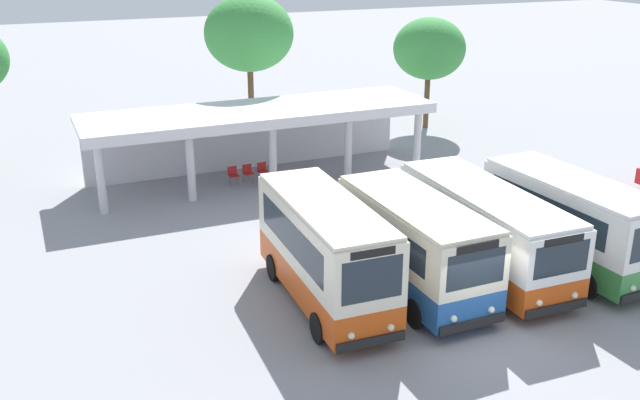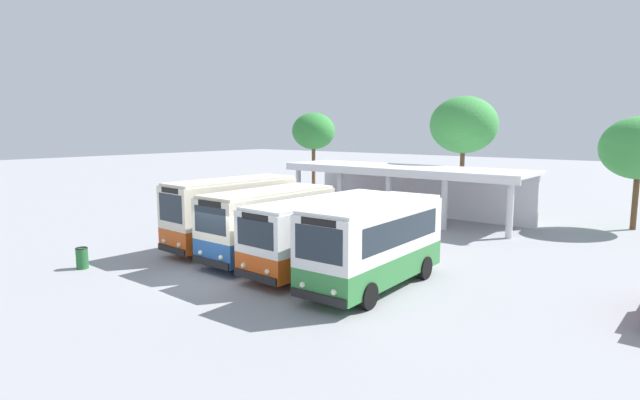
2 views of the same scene
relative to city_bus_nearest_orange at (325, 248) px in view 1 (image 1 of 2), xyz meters
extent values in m
plane|color=#939399|center=(3.22, -3.65, -1.87)|extent=(180.00, 180.00, 0.00)
cylinder|color=black|center=(0.95, -2.13, -1.42)|extent=(0.25, 0.91, 0.90)
cylinder|color=black|center=(-1.10, -2.05, -1.42)|extent=(0.25, 0.91, 0.90)
cylinder|color=black|center=(1.10, 2.08, -1.42)|extent=(0.25, 0.91, 0.90)
cylinder|color=black|center=(-0.95, 2.15, -1.42)|extent=(0.25, 0.91, 0.90)
cube|color=#D14C14|center=(0.00, 0.01, -0.98)|extent=(2.39, 6.86, 1.00)
cube|color=beige|center=(0.00, 0.01, 0.46)|extent=(2.39, 6.86, 1.89)
cube|color=beige|center=(0.00, 0.01, 1.47)|extent=(2.32, 6.66, 0.12)
cube|color=black|center=(-0.12, -3.41, -1.34)|extent=(2.04, 0.17, 0.28)
cube|color=#1E2833|center=(-0.12, -3.36, 0.51)|extent=(1.76, 0.11, 1.23)
cube|color=black|center=(-0.12, -3.36, 1.29)|extent=(1.29, 0.10, 0.24)
cube|color=#1E2833|center=(1.07, 0.07, 0.51)|extent=(0.24, 5.43, 1.04)
cube|color=#1E2833|center=(-1.06, 0.15, 0.51)|extent=(0.24, 5.43, 1.04)
sphere|color=#EAEACC|center=(0.47, -3.42, -1.03)|extent=(0.20, 0.20, 0.20)
sphere|color=#EAEACC|center=(-0.71, -3.38, -1.03)|extent=(0.20, 0.20, 0.20)
cylinder|color=black|center=(4.05, -2.43, -1.42)|extent=(0.22, 0.90, 0.90)
cylinder|color=black|center=(1.83, -2.43, -1.42)|extent=(0.22, 0.90, 0.90)
cylinder|color=black|center=(4.04, 1.65, -1.42)|extent=(0.22, 0.90, 0.90)
cylinder|color=black|center=(1.82, 1.64, -1.42)|extent=(0.22, 0.90, 0.90)
cube|color=#23569E|center=(2.94, -0.39, -0.99)|extent=(2.34, 6.58, 0.98)
cube|color=beige|center=(2.94, -0.39, 0.32)|extent=(2.34, 6.58, 1.65)
cube|color=beige|center=(2.94, -0.39, 1.20)|extent=(2.27, 6.38, 0.12)
cube|color=black|center=(2.95, -3.71, -1.34)|extent=(2.20, 0.11, 0.28)
cube|color=#1E2833|center=(2.95, -3.66, 0.37)|extent=(1.90, 0.06, 1.07)
cube|color=black|center=(2.95, -3.66, 1.02)|extent=(1.39, 0.05, 0.24)
cube|color=#1E2833|center=(4.09, -0.29, 0.37)|extent=(0.05, 5.26, 0.91)
cube|color=#1E2833|center=(1.79, -0.30, 0.37)|extent=(0.05, 5.26, 0.91)
sphere|color=#EAEACC|center=(3.58, -3.70, -1.03)|extent=(0.20, 0.20, 0.20)
sphere|color=#EAEACC|center=(2.31, -3.70, -1.03)|extent=(0.20, 0.20, 0.20)
cylinder|color=black|center=(6.91, -2.46, -1.42)|extent=(0.25, 0.91, 0.90)
cylinder|color=black|center=(4.69, -2.40, -1.42)|extent=(0.25, 0.91, 0.90)
cylinder|color=black|center=(7.06, 2.36, -1.42)|extent=(0.25, 0.91, 0.90)
cylinder|color=black|center=(4.84, 2.43, -1.42)|extent=(0.25, 0.91, 0.90)
cube|color=#D14C14|center=(5.87, -0.02, -1.03)|extent=(2.56, 7.86, 0.91)
cube|color=white|center=(5.87, -0.02, 0.19)|extent=(2.56, 7.86, 1.54)
cube|color=white|center=(5.87, -0.02, 1.02)|extent=(2.48, 7.62, 0.12)
cube|color=black|center=(5.75, -3.94, -1.34)|extent=(2.21, 0.17, 0.28)
cube|color=#1E2833|center=(5.75, -3.89, 0.24)|extent=(1.91, 0.11, 1.00)
cube|color=black|center=(5.75, -3.89, 0.84)|extent=(1.40, 0.09, 0.24)
cube|color=#1E2833|center=(7.03, 0.05, 0.24)|extent=(0.23, 6.23, 0.85)
cube|color=#1E2833|center=(4.72, 0.12, 0.24)|extent=(0.23, 6.23, 0.85)
sphere|color=#EAEACC|center=(6.39, -3.95, -1.03)|extent=(0.20, 0.20, 0.20)
sphere|color=#EAEACC|center=(5.11, -3.91, -1.03)|extent=(0.20, 0.20, 0.20)
cylinder|color=black|center=(9.98, -2.92, -1.42)|extent=(0.26, 0.91, 0.90)
cylinder|color=black|center=(7.82, -3.01, -1.42)|extent=(0.26, 0.91, 0.90)
cylinder|color=black|center=(9.80, 1.26, -1.42)|extent=(0.26, 0.91, 0.90)
cylinder|color=black|center=(7.64, 1.17, -1.42)|extent=(0.26, 0.91, 0.90)
cube|color=#337F3D|center=(8.81, -0.87, -1.01)|extent=(2.54, 6.84, 0.95)
cube|color=silver|center=(8.81, -0.87, 0.33)|extent=(2.54, 6.84, 1.74)
cube|color=silver|center=(8.81, -0.87, 1.26)|extent=(2.47, 6.63, 0.12)
cube|color=#1E2833|center=(9.92, -0.73, 0.38)|extent=(0.27, 5.40, 0.95)
cube|color=#1E2833|center=(7.69, -0.82, 0.38)|extent=(0.27, 5.40, 0.95)
sphere|color=#EAEACC|center=(8.34, -4.29, -1.03)|extent=(0.20, 0.20, 0.20)
cylinder|color=silver|center=(-5.33, 10.83, -0.27)|extent=(0.36, 0.36, 3.20)
cylinder|color=silver|center=(-1.57, 10.83, -0.27)|extent=(0.36, 0.36, 3.20)
cylinder|color=silver|center=(2.20, 10.83, -0.27)|extent=(0.36, 0.36, 3.20)
cylinder|color=silver|center=(5.96, 10.83, -0.27)|extent=(0.36, 0.36, 3.20)
cylinder|color=silver|center=(9.73, 10.83, -0.27)|extent=(0.36, 0.36, 3.20)
cube|color=silver|center=(2.20, 14.43, -0.27)|extent=(15.85, 0.20, 3.20)
cube|color=silver|center=(2.20, 12.53, 1.43)|extent=(16.35, 4.51, 0.20)
cube|color=silver|center=(2.20, 10.33, 1.19)|extent=(16.35, 0.10, 0.28)
cylinder|color=slate|center=(0.88, 11.89, -1.65)|extent=(0.03, 0.03, 0.44)
cylinder|color=slate|center=(0.52, 11.87, -1.65)|extent=(0.03, 0.03, 0.44)
cylinder|color=slate|center=(0.86, 12.24, -1.65)|extent=(0.03, 0.03, 0.44)
cylinder|color=slate|center=(0.51, 12.23, -1.65)|extent=(0.03, 0.03, 0.44)
cube|color=#B21E1E|center=(0.69, 12.06, -1.41)|extent=(0.45, 0.45, 0.04)
cube|color=#B21E1E|center=(0.69, 12.26, -1.21)|extent=(0.44, 0.05, 0.40)
cylinder|color=slate|center=(1.60, 11.91, -1.65)|extent=(0.03, 0.03, 0.44)
cylinder|color=slate|center=(1.25, 11.90, -1.65)|extent=(0.03, 0.03, 0.44)
cylinder|color=slate|center=(1.59, 12.26, -1.65)|extent=(0.03, 0.03, 0.44)
cylinder|color=slate|center=(1.24, 12.25, -1.65)|extent=(0.03, 0.03, 0.44)
cube|color=#B21E1E|center=(1.42, 12.08, -1.41)|extent=(0.45, 0.45, 0.04)
cube|color=#B21E1E|center=(1.41, 12.28, -1.21)|extent=(0.44, 0.05, 0.40)
cylinder|color=slate|center=(2.32, 11.92, -1.65)|extent=(0.03, 0.03, 0.44)
cylinder|color=slate|center=(1.97, 11.90, -1.65)|extent=(0.03, 0.03, 0.44)
cylinder|color=slate|center=(2.31, 12.27, -1.65)|extent=(0.03, 0.03, 0.44)
cylinder|color=slate|center=(1.96, 12.26, -1.65)|extent=(0.03, 0.03, 0.44)
cube|color=#B21E1E|center=(2.14, 12.09, -1.41)|extent=(0.45, 0.45, 0.04)
cube|color=#B21E1E|center=(2.14, 12.29, -1.21)|extent=(0.44, 0.05, 0.40)
cylinder|color=brown|center=(3.67, 18.32, 0.29)|extent=(0.32, 0.32, 4.31)
ellipsoid|color=green|center=(3.67, 18.32, 4.21)|extent=(4.72, 4.72, 4.01)
cylinder|color=brown|center=(14.48, 17.77, -0.29)|extent=(0.32, 0.32, 3.15)
ellipsoid|color=green|center=(14.48, 17.77, 2.86)|extent=(4.22, 4.22, 3.59)
camera|label=1|loc=(-8.06, -18.25, 8.97)|focal=39.96mm
camera|label=2|loc=(18.80, -16.17, 3.95)|focal=28.55mm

